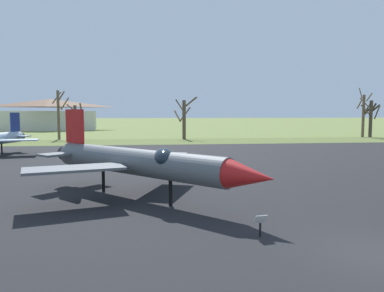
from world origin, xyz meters
The scene contains 11 objects.
ground_plane centered at (0.00, 0.00, 0.00)m, with size 600.00×600.00×0.00m, color olive.
asphalt_apron centered at (0.00, 15.61, 0.03)m, with size 75.05×52.02×0.05m, color black.
grass_verge_strip centered at (0.00, 47.61, 0.03)m, with size 135.05×12.00×0.06m, color #5A6832.
jet_fighter_front_right centered at (-7.73, 8.64, 2.04)m, with size 11.84×12.39×4.79m.
info_placard_front_right centered at (-3.28, 2.09, 0.54)m, with size 0.51×0.32×0.88m.
bare_tree_far_left centered at (-22.05, 55.16, 4.68)m, with size 2.98×2.64×8.33m.
bare_tree_left_of_center centered at (-19.03, 53.84, 3.36)m, with size 2.34×2.33×6.17m.
bare_tree_center centered at (-0.90, 52.36, 3.79)m, with size 3.89×3.84×7.27m.
bare_tree_right_of_center centered at (32.23, 53.22, 4.46)m, with size 2.45×2.51×9.10m.
bare_tree_far_right centered at (33.76, 53.20, 3.91)m, with size 2.58×2.58×6.79m.
visitor_building centered at (-32.27, 91.50, 3.96)m, with size 24.96×14.50×8.14m.
Camera 1 is at (-7.40, -10.79, 4.59)m, focal length 34.85 mm.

